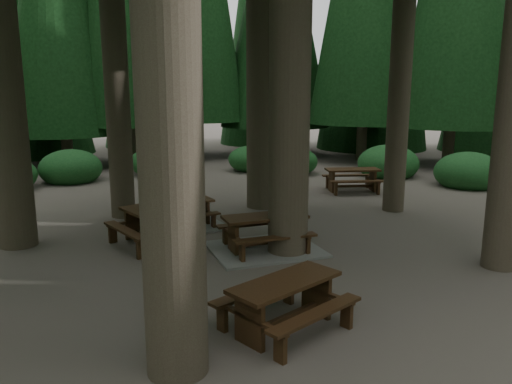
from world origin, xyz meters
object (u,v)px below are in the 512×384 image
picnic_table_a (265,239)px  picnic_table_e (285,297)px  picnic_table_d (352,176)px  picnic_table_c (182,219)px  picnic_table_b (150,223)px

picnic_table_a → picnic_table_e: bearing=-106.3°
picnic_table_a → picnic_table_d: picnic_table_a is taller
picnic_table_c → picnic_table_e: bearing=-96.6°
picnic_table_a → picnic_table_b: bearing=151.7°
picnic_table_a → picnic_table_e: 3.63m
picnic_table_c → picnic_table_e: size_ratio=1.00×
picnic_table_b → picnic_table_d: size_ratio=0.90×
picnic_table_d → picnic_table_a: bearing=-121.0°
picnic_table_b → picnic_table_d: (7.80, 2.59, 0.01)m
picnic_table_a → picnic_table_b: picnic_table_a is taller
picnic_table_a → picnic_table_c: bearing=118.4°
picnic_table_b → picnic_table_c: size_ratio=0.97×
picnic_table_a → picnic_table_d: bearing=44.2°
picnic_table_a → picnic_table_e: (-1.52, -3.29, 0.24)m
picnic_table_a → picnic_table_b: (-2.06, 1.54, 0.24)m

